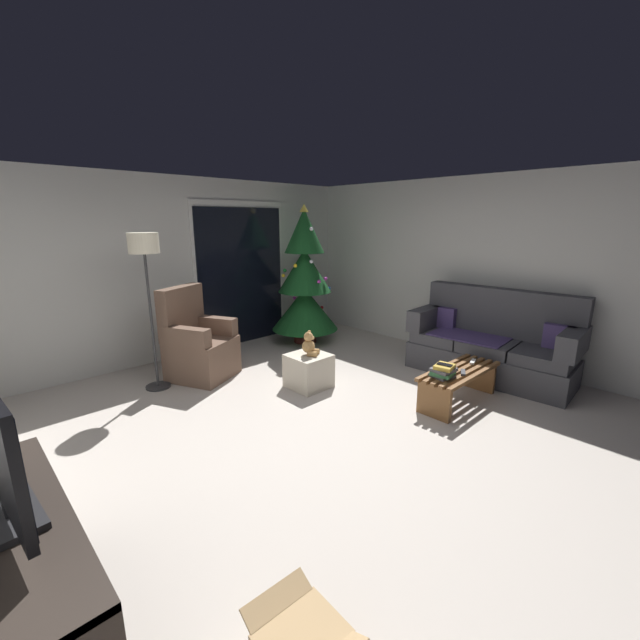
# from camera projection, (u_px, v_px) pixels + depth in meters

# --- Properties ---
(ground_plane) EXTENTS (7.00, 7.00, 0.00)m
(ground_plane) POSITION_uv_depth(u_px,v_px,m) (340.00, 426.00, 3.85)
(ground_plane) COLOR #BCB2A8
(wall_back) EXTENTS (5.72, 0.12, 2.50)m
(wall_back) POSITION_uv_depth(u_px,v_px,m) (185.00, 268.00, 5.69)
(wall_back) COLOR beige
(wall_back) RESTS_ON ground
(wall_right) EXTENTS (0.12, 6.00, 2.50)m
(wall_right) POSITION_uv_depth(u_px,v_px,m) (486.00, 270.00, 5.46)
(wall_right) COLOR beige
(wall_right) RESTS_ON ground
(patio_door_frame) EXTENTS (1.60, 0.02, 2.20)m
(patio_door_frame) POSITION_uv_depth(u_px,v_px,m) (241.00, 274.00, 6.27)
(patio_door_frame) COLOR silver
(patio_door_frame) RESTS_ON ground
(patio_door_glass) EXTENTS (1.50, 0.02, 2.10)m
(patio_door_glass) POSITION_uv_depth(u_px,v_px,m) (242.00, 277.00, 6.27)
(patio_door_glass) COLOR black
(patio_door_glass) RESTS_ON ground
(couch) EXTENTS (0.91, 1.99, 1.08)m
(couch) POSITION_uv_depth(u_px,v_px,m) (492.00, 345.00, 5.02)
(couch) COLOR #3D3D42
(couch) RESTS_ON ground
(coffee_table) EXTENTS (1.10, 0.40, 0.38)m
(coffee_table) POSITION_uv_depth(u_px,v_px,m) (459.00, 380.00, 4.29)
(coffee_table) COLOR brown
(coffee_table) RESTS_ON ground
(remote_white) EXTENTS (0.16, 0.09, 0.02)m
(remote_white) POSITION_uv_depth(u_px,v_px,m) (473.00, 362.00, 4.46)
(remote_white) COLOR silver
(remote_white) RESTS_ON coffee_table
(remote_graphite) EXTENTS (0.16, 0.11, 0.02)m
(remote_graphite) POSITION_uv_depth(u_px,v_px,m) (463.00, 372.00, 4.14)
(remote_graphite) COLOR #333338
(remote_graphite) RESTS_ON coffee_table
(remote_silver) EXTENTS (0.16, 0.11, 0.02)m
(remote_silver) POSITION_uv_depth(u_px,v_px,m) (450.00, 370.00, 4.22)
(remote_silver) COLOR #ADADB2
(remote_silver) RESTS_ON coffee_table
(book_stack) EXTENTS (0.25, 0.24, 0.14)m
(book_stack) POSITION_uv_depth(u_px,v_px,m) (443.00, 371.00, 4.03)
(book_stack) COLOR #4C4C51
(book_stack) RESTS_ON coffee_table
(cell_phone) EXTENTS (0.09, 0.15, 0.01)m
(cell_phone) POSITION_uv_depth(u_px,v_px,m) (445.00, 365.00, 4.00)
(cell_phone) COLOR black
(cell_phone) RESTS_ON book_stack
(christmas_tree) EXTENTS (1.04, 1.04, 2.15)m
(christmas_tree) POSITION_uv_depth(u_px,v_px,m) (305.00, 284.00, 6.27)
(christmas_tree) COLOR #4C1E19
(christmas_tree) RESTS_ON ground
(armchair) EXTENTS (0.91, 0.92, 1.13)m
(armchair) POSITION_uv_depth(u_px,v_px,m) (198.00, 346.00, 4.97)
(armchair) COLOR brown
(armchair) RESTS_ON ground
(floor_lamp) EXTENTS (0.32, 0.32, 1.78)m
(floor_lamp) POSITION_uv_depth(u_px,v_px,m) (145.00, 259.00, 4.37)
(floor_lamp) COLOR #2D2D30
(floor_lamp) RESTS_ON ground
(media_shelf) EXTENTS (0.40, 1.40, 0.72)m
(media_shelf) POSITION_uv_depth(u_px,v_px,m) (21.00, 607.00, 1.68)
(media_shelf) COLOR black
(media_shelf) RESTS_ON ground
(ottoman) EXTENTS (0.44, 0.44, 0.40)m
(ottoman) POSITION_uv_depth(u_px,v_px,m) (309.00, 371.00, 4.71)
(ottoman) COLOR beige
(ottoman) RESTS_ON ground
(teddy_bear_honey) EXTENTS (0.21, 0.22, 0.29)m
(teddy_bear_honey) POSITION_uv_depth(u_px,v_px,m) (309.00, 345.00, 4.63)
(teddy_bear_honey) COLOR tan
(teddy_bear_honey) RESTS_ON ottoman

